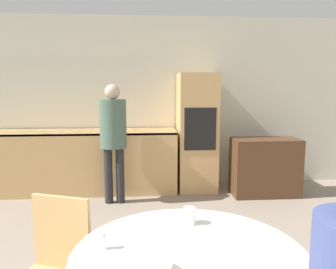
{
  "coord_description": "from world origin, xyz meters",
  "views": [
    {
      "loc": [
        -0.22,
        -0.45,
        1.55
      ],
      "look_at": [
        -0.0,
        2.55,
        1.11
      ],
      "focal_mm": 35.0,
      "sensor_mm": 36.0,
      "label": 1
    }
  ],
  "objects_px": {
    "sideboard": "(265,167)",
    "chair_far_left": "(54,266)",
    "oven_unit": "(197,132)",
    "person_standing": "(113,131)",
    "bowl_near": "(150,269)",
    "cup": "(189,216)"
  },
  "relations": [
    {
      "from": "chair_far_left",
      "to": "cup",
      "type": "distance_m",
      "value": 0.85
    },
    {
      "from": "chair_far_left",
      "to": "person_standing",
      "type": "relative_size",
      "value": 0.57
    },
    {
      "from": "sideboard",
      "to": "cup",
      "type": "height_order",
      "value": "cup"
    },
    {
      "from": "sideboard",
      "to": "cup",
      "type": "relative_size",
      "value": 9.74
    },
    {
      "from": "bowl_near",
      "to": "oven_unit",
      "type": "bearing_deg",
      "value": 77.71
    },
    {
      "from": "bowl_near",
      "to": "person_standing",
      "type": "bearing_deg",
      "value": 98.13
    },
    {
      "from": "sideboard",
      "to": "chair_far_left",
      "type": "xyz_separation_m",
      "value": [
        -2.25,
        -2.6,
        0.09
      ]
    },
    {
      "from": "cup",
      "to": "bowl_near",
      "type": "distance_m",
      "value": 0.56
    },
    {
      "from": "chair_far_left",
      "to": "cup",
      "type": "height_order",
      "value": "chair_far_left"
    },
    {
      "from": "oven_unit",
      "to": "bowl_near",
      "type": "xyz_separation_m",
      "value": [
        -0.76,
        -3.49,
        -0.09
      ]
    },
    {
      "from": "cup",
      "to": "chair_far_left",
      "type": "bearing_deg",
      "value": 177.51
    },
    {
      "from": "sideboard",
      "to": "chair_far_left",
      "type": "relative_size",
      "value": 1.04
    },
    {
      "from": "oven_unit",
      "to": "cup",
      "type": "height_order",
      "value": "oven_unit"
    },
    {
      "from": "sideboard",
      "to": "person_standing",
      "type": "height_order",
      "value": "person_standing"
    },
    {
      "from": "oven_unit",
      "to": "person_standing",
      "type": "xyz_separation_m",
      "value": [
        -1.19,
        -0.52,
        0.1
      ]
    },
    {
      "from": "oven_unit",
      "to": "sideboard",
      "type": "height_order",
      "value": "oven_unit"
    },
    {
      "from": "oven_unit",
      "to": "sideboard",
      "type": "xyz_separation_m",
      "value": [
        0.93,
        -0.35,
        -0.46
      ]
    },
    {
      "from": "bowl_near",
      "to": "sideboard",
      "type": "bearing_deg",
      "value": 61.73
    },
    {
      "from": "oven_unit",
      "to": "sideboard",
      "type": "relative_size",
      "value": 1.86
    },
    {
      "from": "sideboard",
      "to": "chair_far_left",
      "type": "bearing_deg",
      "value": -130.86
    },
    {
      "from": "oven_unit",
      "to": "chair_far_left",
      "type": "relative_size",
      "value": 1.93
    },
    {
      "from": "oven_unit",
      "to": "person_standing",
      "type": "bearing_deg",
      "value": -156.36
    }
  ]
}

